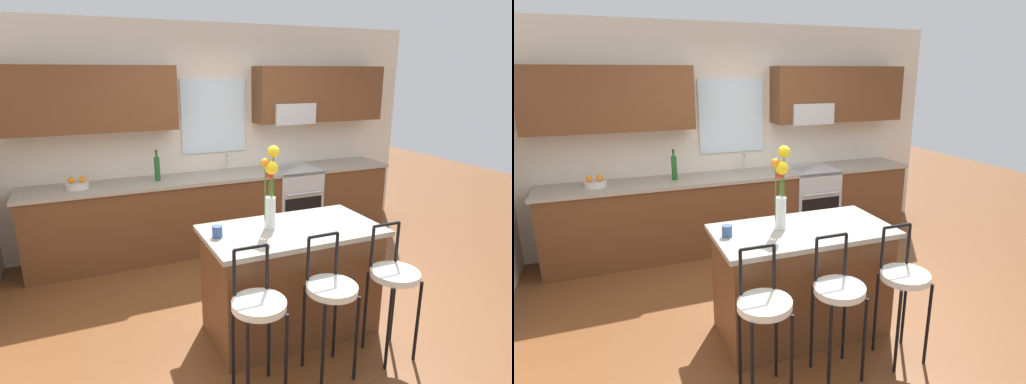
{
  "view_description": "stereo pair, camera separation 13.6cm",
  "coord_description": "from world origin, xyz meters",
  "views": [
    {
      "loc": [
        -1.6,
        -3.11,
        2.13
      ],
      "look_at": [
        -0.04,
        0.55,
        1.0
      ],
      "focal_mm": 29.79,
      "sensor_mm": 36.0,
      "label": 1
    },
    {
      "loc": [
        -1.48,
        -3.17,
        2.13
      ],
      "look_at": [
        -0.04,
        0.55,
        1.0
      ],
      "focal_mm": 29.79,
      "sensor_mm": 36.0,
      "label": 2
    }
  ],
  "objects": [
    {
      "name": "ground_plane",
      "position": [
        0.0,
        0.0,
        0.0
      ],
      "size": [
        14.0,
        14.0,
        0.0
      ],
      "primitive_type": "plane",
      "color": "brown"
    },
    {
      "name": "back_wall_assembly",
      "position": [
        0.02,
        1.98,
        1.51
      ],
      "size": [
        5.6,
        0.5,
        2.7
      ],
      "color": "beige",
      "rests_on": "ground"
    },
    {
      "name": "counter_run",
      "position": [
        0.0,
        1.7,
        0.47
      ],
      "size": [
        4.56,
        0.64,
        0.92
      ],
      "color": "brown",
      "rests_on": "ground"
    },
    {
      "name": "sink_faucet",
      "position": [
        0.11,
        1.84,
        1.06
      ],
      "size": [
        0.02,
        0.13,
        0.23
      ],
      "color": "#B7BABC",
      "rests_on": "counter_run"
    },
    {
      "name": "oven_range",
      "position": [
        0.97,
        1.68,
        0.46
      ],
      "size": [
        0.6,
        0.64,
        0.92
      ],
      "color": "#B7BABC",
      "rests_on": "ground"
    },
    {
      "name": "kitchen_island",
      "position": [
        -0.08,
        -0.29,
        0.46
      ],
      "size": [
        1.43,
        0.76,
        0.92
      ],
      "color": "brown",
      "rests_on": "ground"
    },
    {
      "name": "bar_stool_near",
      "position": [
        -0.63,
        -0.88,
        0.64
      ],
      "size": [
        0.36,
        0.36,
        1.04
      ],
      "color": "black",
      "rests_on": "ground"
    },
    {
      "name": "bar_stool_middle",
      "position": [
        -0.08,
        -0.88,
        0.64
      ],
      "size": [
        0.36,
        0.36,
        1.04
      ],
      "color": "black",
      "rests_on": "ground"
    },
    {
      "name": "bar_stool_far",
      "position": [
        0.47,
        -0.88,
        0.64
      ],
      "size": [
        0.36,
        0.36,
        1.04
      ],
      "color": "black",
      "rests_on": "ground"
    },
    {
      "name": "flower_vase",
      "position": [
        -0.25,
        -0.22,
        1.27
      ],
      "size": [
        0.15,
        0.13,
        0.67
      ],
      "color": "silver",
      "rests_on": "kitchen_island"
    },
    {
      "name": "mug_ceramic",
      "position": [
        -0.69,
        -0.23,
        0.97
      ],
      "size": [
        0.08,
        0.08,
        0.09
      ],
      "primitive_type": "cylinder",
      "color": "#33518C",
      "rests_on": "kitchen_island"
    },
    {
      "name": "fruit_bowl_oranges",
      "position": [
        -1.64,
        1.7,
        0.96
      ],
      "size": [
        0.24,
        0.24,
        0.13
      ],
      "color": "silver",
      "rests_on": "counter_run"
    },
    {
      "name": "bottle_olive_oil",
      "position": [
        -0.78,
        1.7,
        1.07
      ],
      "size": [
        0.06,
        0.06,
        0.36
      ],
      "color": "#1E5923",
      "rests_on": "counter_run"
    }
  ]
}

